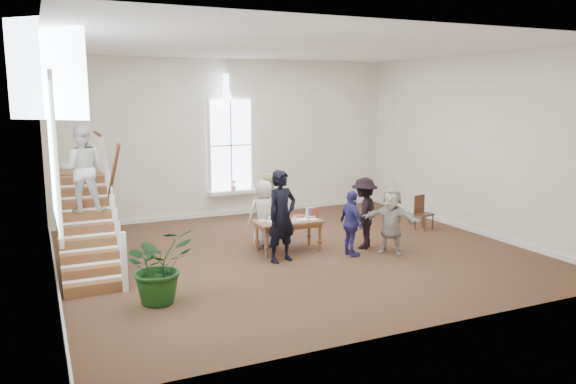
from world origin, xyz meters
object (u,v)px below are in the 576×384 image
person_yellow (268,207)px  woman_cluster_c (391,221)px  police_officer (282,216)px  woman_cluster_b (364,213)px  floor_plant (159,265)px  elderly_woman (264,213)px  side_chair (422,211)px  woman_cluster_a (351,223)px  library_table (289,224)px

person_yellow → woman_cluster_c: size_ratio=1.11×
police_officer → woman_cluster_c: size_ratio=1.31×
person_yellow → woman_cluster_b: size_ratio=1.01×
police_officer → floor_plant: (-2.87, -1.32, -0.33)m
floor_plant → elderly_woman: bearing=40.9°
police_officer → side_chair: 4.68m
police_officer → woman_cluster_a: bearing=-24.3°
woman_cluster_c → floor_plant: 5.39m
woman_cluster_b → side_chair: bearing=159.7°
elderly_woman → side_chair: 4.43m
woman_cluster_a → floor_plant: woman_cluster_a is taller
person_yellow → side_chair: bearing=156.0°
woman_cluster_a → floor_plant: bearing=104.2°
police_officer → elderly_woman: (0.10, 1.25, -0.19)m
person_yellow → elderly_woman: bearing=43.9°
police_officer → floor_plant: size_ratio=1.50×
woman_cluster_b → woman_cluster_c: (0.30, -0.65, -0.07)m
person_yellow → woman_cluster_b: 2.34m
person_yellow → floor_plant: person_yellow is taller
police_officer → floor_plant: bearing=-170.3°
person_yellow → police_officer: bearing=62.0°
library_table → person_yellow: size_ratio=0.92×
woman_cluster_a → library_table: bearing=50.9°
floor_plant → woman_cluster_c: bearing=9.2°
police_officer → woman_cluster_a: (1.55, -0.26, -0.25)m
floor_plant → side_chair: size_ratio=1.45×
police_officer → elderly_woman: size_ratio=1.25×
floor_plant → side_chair: 7.77m
person_yellow → floor_plant: 4.48m
elderly_woman → woman_cluster_c: elderly_woman is taller
woman_cluster_a → woman_cluster_c: size_ratio=0.97×
police_officer → person_yellow: bearing=62.1°
elderly_woman → woman_cluster_b: 2.31m
elderly_woman → person_yellow: size_ratio=0.95×
woman_cluster_b → floor_plant: woman_cluster_b is taller
library_table → person_yellow: bearing=93.6°
woman_cluster_b → side_chair: size_ratio=1.83×
person_yellow → woman_cluster_b: person_yellow is taller
person_yellow → floor_plant: size_ratio=1.27×
library_table → police_officer: bearing=-125.5°
woman_cluster_a → woman_cluster_c: (0.90, -0.20, 0.02)m
person_yellow → side_chair: (4.12, -0.64, -0.33)m
elderly_woman → floor_plant: 3.93m
person_yellow → woman_cluster_c: (2.05, -2.21, -0.08)m
person_yellow → side_chair: person_yellow is taller
person_yellow → woman_cluster_a: person_yellow is taller
side_chair → elderly_woman: bearing=164.5°
elderly_woman → person_yellow: 0.58m
side_chair → woman_cluster_c: bearing=-156.6°
library_table → elderly_woman: 0.72m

